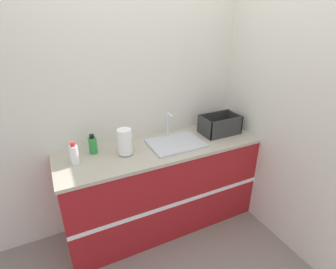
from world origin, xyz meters
TOP-DOWN VIEW (x-y plane):
  - ground_plane at (0.00, 0.00)m, footprint 12.00×12.00m
  - wall_back at (0.00, 0.60)m, footprint 4.26×0.06m
  - wall_right at (0.96, 0.29)m, footprint 0.06×2.57m
  - counter_cabinet at (0.00, 0.29)m, footprint 1.88×0.60m
  - sink at (0.14, 0.27)m, footprint 0.49×0.38m
  - paper_towel_roll at (-0.34, 0.29)m, footprint 0.12×0.12m
  - dish_rack at (0.66, 0.30)m, footprint 0.38×0.24m
  - bottle_green at (-0.58, 0.43)m, footprint 0.07×0.07m
  - bottle_white_spray at (-0.75, 0.31)m, footprint 0.07×0.07m

SIDE VIEW (x-z plane):
  - ground_plane at x=0.00m, z-range 0.00..0.00m
  - counter_cabinet at x=0.00m, z-range 0.00..0.89m
  - sink at x=0.14m, z-range 0.77..1.04m
  - dish_rack at x=0.66m, z-range 0.87..1.05m
  - bottle_green at x=-0.58m, z-range 0.88..1.05m
  - bottle_white_spray at x=-0.75m, z-range 0.88..1.07m
  - paper_towel_roll at x=-0.34m, z-range 0.89..1.12m
  - wall_back at x=0.00m, z-range 0.00..2.60m
  - wall_right at x=0.96m, z-range 0.00..2.60m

